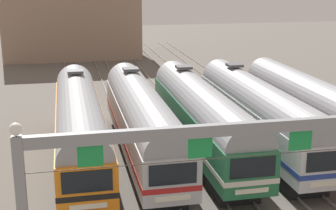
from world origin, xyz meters
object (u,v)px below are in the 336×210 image
commuter_train_green (202,116)px  commuter_train_silver (259,112)px  catenary_gantry (300,150)px  commuter_train_stainless (142,119)px  commuter_train_maroon (313,109)px  commuter_train_orange (80,123)px

commuter_train_green → commuter_train_silver: size_ratio=1.00×
catenary_gantry → commuter_train_green: bearing=90.0°
commuter_train_stainless → commuter_train_maroon: bearing=-0.0°
commuter_train_silver → commuter_train_orange: bearing=180.0°
commuter_train_maroon → catenary_gantry: bearing=-120.2°
commuter_train_orange → catenary_gantry: bearing=-59.8°
commuter_train_green → catenary_gantry: 13.74m
commuter_train_stainless → commuter_train_orange: bearing=180.0°
commuter_train_stainless → commuter_train_green: 3.93m
commuter_train_stainless → commuter_train_green: size_ratio=1.00×
commuter_train_silver → commuter_train_maroon: bearing=-0.1°
commuter_train_silver → catenary_gantry: bearing=-106.2°
commuter_train_silver → commuter_train_maroon: commuter_train_silver is taller
commuter_train_silver → commuter_train_maroon: (3.93, -0.00, -0.00)m
commuter_train_green → catenary_gantry: catenary_gantry is taller
commuter_train_maroon → commuter_train_silver: bearing=179.9°
commuter_train_maroon → catenary_gantry: (-7.87, -13.49, 2.54)m
commuter_train_silver → commuter_train_stainless: bearing=180.0°
commuter_train_stainless → commuter_train_maroon: 11.80m
commuter_train_stainless → commuter_train_maroon: size_ratio=1.00×
commuter_train_green → catenary_gantry: bearing=-90.0°
commuter_train_orange → commuter_train_stainless: 3.93m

